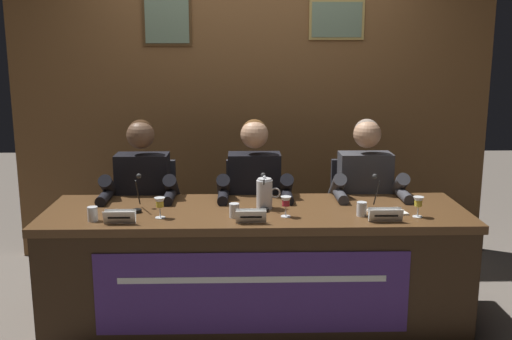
{
  "coord_description": "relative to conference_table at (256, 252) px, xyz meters",
  "views": [
    {
      "loc": [
        -0.09,
        -3.56,
        1.74
      ],
      "look_at": [
        0.0,
        0.0,
        0.98
      ],
      "focal_mm": 41.77,
      "sensor_mm": 36.0,
      "label": 1
    }
  ],
  "objects": [
    {
      "name": "chair_center",
      "position": [
        0.0,
        0.68,
        -0.05
      ],
      "size": [
        0.44,
        0.44,
        0.91
      ],
      "color": "black",
      "rests_on": "ground_plane"
    },
    {
      "name": "water_pitcher_central",
      "position": [
        0.06,
        0.13,
        0.33
      ],
      "size": [
        0.15,
        0.1,
        0.21
      ],
      "color": "silver",
      "rests_on": "conference_table"
    },
    {
      "name": "nameplate_right",
      "position": [
        0.74,
        -0.17,
        0.28
      ],
      "size": [
        0.19,
        0.06,
        0.08
      ],
      "color": "white",
      "rests_on": "conference_table"
    },
    {
      "name": "nameplate_center",
      "position": [
        -0.04,
        -0.18,
        0.28
      ],
      "size": [
        0.18,
        0.06,
        0.08
      ],
      "color": "white",
      "rests_on": "conference_table"
    },
    {
      "name": "water_cup_right",
      "position": [
        0.63,
        -0.05,
        0.28
      ],
      "size": [
        0.06,
        0.06,
        0.08
      ],
      "color": "silver",
      "rests_on": "conference_table"
    },
    {
      "name": "water_cup_center",
      "position": [
        -0.13,
        -0.07,
        0.28
      ],
      "size": [
        0.06,
        0.06,
        0.08
      ],
      "color": "silver",
      "rests_on": "conference_table"
    },
    {
      "name": "microphone_right",
      "position": [
        0.74,
        0.05,
        0.31
      ],
      "size": [
        0.06,
        0.17,
        0.22
      ],
      "color": "black",
      "rests_on": "conference_table"
    },
    {
      "name": "nameplate_left",
      "position": [
        -0.79,
        -0.17,
        0.28
      ],
      "size": [
        0.18,
        0.06,
        0.08
      ],
      "color": "white",
      "rests_on": "conference_table"
    },
    {
      "name": "wall_back_panelled",
      "position": [
        0.0,
        1.35,
        0.81
      ],
      "size": [
        3.81,
        0.14,
        2.6
      ],
      "color": "brown",
      "rests_on": "ground_plane"
    },
    {
      "name": "panelist_right",
      "position": [
        0.77,
        0.48,
        0.23
      ],
      "size": [
        0.51,
        0.48,
        1.23
      ],
      "color": "black",
      "rests_on": "ground_plane"
    },
    {
      "name": "juice_glass_center",
      "position": [
        0.17,
        -0.06,
        0.33
      ],
      "size": [
        0.06,
        0.06,
        0.12
      ],
      "color": "white",
      "rests_on": "conference_table"
    },
    {
      "name": "chair_right",
      "position": [
        0.77,
        0.68,
        -0.05
      ],
      "size": [
        0.44,
        0.44,
        0.91
      ],
      "color": "black",
      "rests_on": "ground_plane"
    },
    {
      "name": "ground_plane",
      "position": [
        0.0,
        0.1,
        -0.49
      ],
      "size": [
        12.0,
        12.0,
        0.0
      ],
      "primitive_type": "plane",
      "color": "#70665B"
    },
    {
      "name": "document_stack_right",
      "position": [
        0.8,
        0.0,
        0.25
      ],
      "size": [
        0.24,
        0.19,
        0.01
      ],
      "color": "white",
      "rests_on": "conference_table"
    },
    {
      "name": "microphone_center",
      "position": [
        0.05,
        0.1,
        0.31
      ],
      "size": [
        0.06,
        0.17,
        0.22
      ],
      "color": "black",
      "rests_on": "conference_table"
    },
    {
      "name": "panelist_left",
      "position": [
        -0.77,
        0.48,
        0.23
      ],
      "size": [
        0.51,
        0.48,
        1.23
      ],
      "color": "black",
      "rests_on": "ground_plane"
    },
    {
      "name": "juice_glass_left",
      "position": [
        -0.57,
        -0.07,
        0.33
      ],
      "size": [
        0.06,
        0.06,
        0.12
      ],
      "color": "white",
      "rests_on": "conference_table"
    },
    {
      "name": "microphone_left",
      "position": [
        -0.73,
        0.09,
        0.31
      ],
      "size": [
        0.06,
        0.17,
        0.22
      ],
      "color": "black",
      "rests_on": "conference_table"
    },
    {
      "name": "chair_left",
      "position": [
        -0.77,
        0.68,
        -0.05
      ],
      "size": [
        0.44,
        0.44,
        0.91
      ],
      "color": "black",
      "rests_on": "ground_plane"
    },
    {
      "name": "panelist_center",
      "position": [
        0.0,
        0.48,
        0.23
      ],
      "size": [
        0.51,
        0.48,
        1.23
      ],
      "color": "black",
      "rests_on": "ground_plane"
    },
    {
      "name": "conference_table",
      "position": [
        0.0,
        0.0,
        0.0
      ],
      "size": [
        2.61,
        0.78,
        0.73
      ],
      "color": "brown",
      "rests_on": "ground_plane"
    },
    {
      "name": "juice_glass_right",
      "position": [
        0.96,
        -0.09,
        0.33
      ],
      "size": [
        0.06,
        0.06,
        0.12
      ],
      "color": "white",
      "rests_on": "conference_table"
    },
    {
      "name": "water_cup_left",
      "position": [
        -0.95,
        -0.12,
        0.28
      ],
      "size": [
        0.06,
        0.06,
        0.08
      ],
      "color": "silver",
      "rests_on": "conference_table"
    }
  ]
}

